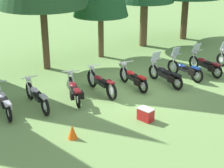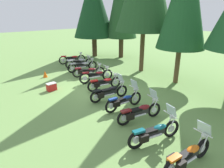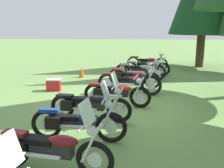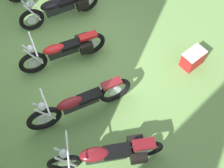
{
  "view_description": "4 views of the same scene",
  "coord_description": "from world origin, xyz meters",
  "px_view_note": "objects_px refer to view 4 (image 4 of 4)",
  "views": [
    {
      "loc": [
        -10.07,
        -10.53,
        5.87
      ],
      "look_at": [
        -1.31,
        -0.09,
        0.56
      ],
      "focal_mm": 58.14,
      "sensor_mm": 36.0,
      "label": 1
    },
    {
      "loc": [
        9.27,
        -6.3,
        4.5
      ],
      "look_at": [
        1.49,
        -0.39,
        0.89
      ],
      "focal_mm": 32.03,
      "sensor_mm": 36.0,
      "label": 2
    },
    {
      "loc": [
        7.96,
        0.58,
        2.52
      ],
      "look_at": [
        -0.81,
        -0.09,
        0.51
      ],
      "focal_mm": 41.46,
      "sensor_mm": 36.0,
      "label": 3
    },
    {
      "loc": [
        -4.29,
        1.61,
        6.06
      ],
      "look_at": [
        -1.45,
        -0.28,
        0.6
      ],
      "focal_mm": 47.68,
      "sensor_mm": 36.0,
      "label": 4
    }
  ],
  "objects_px": {
    "motorcycle_3": "(109,154)",
    "picnic_cooler": "(193,58)",
    "motorcycle_5": "(64,50)",
    "motorcycle_6": "(60,6)",
    "motorcycle_4": "(80,103)"
  },
  "relations": [
    {
      "from": "motorcycle_3",
      "to": "picnic_cooler",
      "type": "xyz_separation_m",
      "value": [
        0.92,
        -3.08,
        -0.21
      ]
    },
    {
      "from": "picnic_cooler",
      "to": "motorcycle_5",
      "type": "bearing_deg",
      "value": 54.57
    },
    {
      "from": "motorcycle_3",
      "to": "motorcycle_5",
      "type": "height_order",
      "value": "same"
    },
    {
      "from": "motorcycle_3",
      "to": "motorcycle_6",
      "type": "distance_m",
      "value": 4.24
    },
    {
      "from": "motorcycle_4",
      "to": "motorcycle_5",
      "type": "distance_m",
      "value": 1.52
    },
    {
      "from": "motorcycle_3",
      "to": "picnic_cooler",
      "type": "height_order",
      "value": "motorcycle_3"
    },
    {
      "from": "motorcycle_6",
      "to": "picnic_cooler",
      "type": "bearing_deg",
      "value": 128.53
    },
    {
      "from": "motorcycle_4",
      "to": "motorcycle_6",
      "type": "height_order",
      "value": "motorcycle_6"
    },
    {
      "from": "motorcycle_4",
      "to": "motorcycle_6",
      "type": "bearing_deg",
      "value": -101.56
    },
    {
      "from": "motorcycle_4",
      "to": "motorcycle_5",
      "type": "xyz_separation_m",
      "value": [
        1.46,
        -0.43,
        -0.02
      ]
    },
    {
      "from": "motorcycle_3",
      "to": "picnic_cooler",
      "type": "bearing_deg",
      "value": -139.07
    },
    {
      "from": "motorcycle_4",
      "to": "motorcycle_3",
      "type": "bearing_deg",
      "value": 94.41
    },
    {
      "from": "motorcycle_6",
      "to": "picnic_cooler",
      "type": "relative_size",
      "value": 3.91
    },
    {
      "from": "motorcycle_5",
      "to": "picnic_cooler",
      "type": "height_order",
      "value": "motorcycle_5"
    },
    {
      "from": "motorcycle_3",
      "to": "motorcycle_4",
      "type": "bearing_deg",
      "value": -70.2
    }
  ]
}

